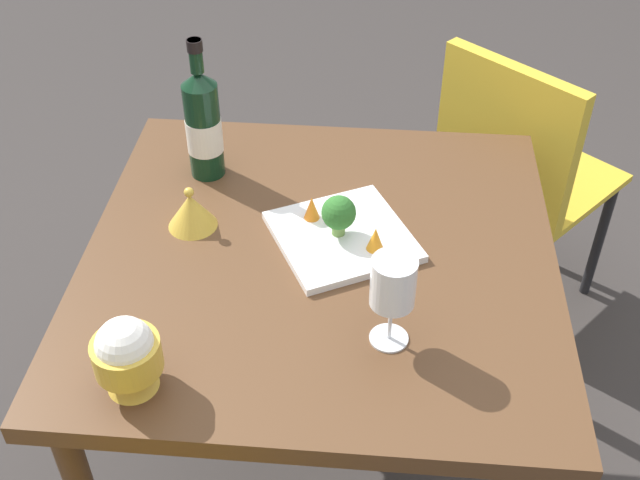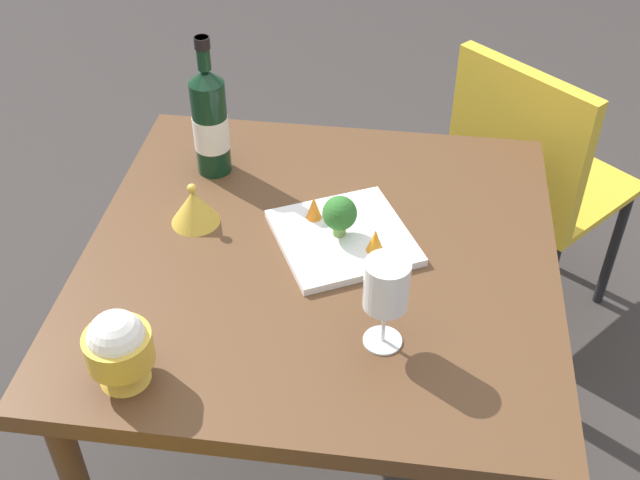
% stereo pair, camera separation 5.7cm
% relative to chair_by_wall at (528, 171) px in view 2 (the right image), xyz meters
% --- Properties ---
extents(ground_plane, '(8.00, 8.00, 0.00)m').
position_rel_chair_by_wall_xyz_m(ground_plane, '(0.47, 0.63, -0.53)').
color(ground_plane, '#383330').
extents(dining_table, '(0.92, 0.92, 0.73)m').
position_rel_chair_by_wall_xyz_m(dining_table, '(0.47, 0.63, 0.12)').
color(dining_table, brown).
rests_on(dining_table, ground_plane).
extents(chair_by_wall, '(0.56, 0.56, 0.85)m').
position_rel_chair_by_wall_xyz_m(chair_by_wall, '(0.00, 0.00, 0.00)').
color(chair_by_wall, gold).
rests_on(chair_by_wall, ground_plane).
extents(wine_bottle, '(0.08, 0.08, 0.32)m').
position_rel_chair_by_wall_xyz_m(wine_bottle, '(0.74, 0.39, 0.33)').
color(wine_bottle, black).
rests_on(wine_bottle, dining_table).
extents(wine_glass, '(0.08, 0.08, 0.18)m').
position_rel_chair_by_wall_xyz_m(wine_glass, '(0.33, 0.85, 0.33)').
color(wine_glass, white).
rests_on(wine_glass, dining_table).
extents(rice_bowl, '(0.11, 0.11, 0.14)m').
position_rel_chair_by_wall_xyz_m(rice_bowl, '(0.75, 0.99, 0.28)').
color(rice_bowl, gold).
rests_on(rice_bowl, dining_table).
extents(rice_bowl_lid, '(0.10, 0.10, 0.09)m').
position_rel_chair_by_wall_xyz_m(rice_bowl_lid, '(0.74, 0.57, 0.24)').
color(rice_bowl_lid, gold).
rests_on(rice_bowl_lid, dining_table).
extents(serving_plate, '(0.34, 0.34, 0.02)m').
position_rel_chair_by_wall_xyz_m(serving_plate, '(0.43, 0.59, 0.21)').
color(serving_plate, white).
rests_on(serving_plate, dining_table).
extents(broccoli_floret, '(0.07, 0.07, 0.09)m').
position_rel_chair_by_wall_xyz_m(broccoli_floret, '(0.44, 0.59, 0.27)').
color(broccoli_floret, '#729E4C').
rests_on(broccoli_floret, serving_plate).
extents(carrot_garnish_left, '(0.03, 0.03, 0.05)m').
position_rel_chair_by_wall_xyz_m(carrot_garnish_left, '(0.37, 0.63, 0.24)').
color(carrot_garnish_left, orange).
rests_on(carrot_garnish_left, serving_plate).
extents(carrot_garnish_right, '(0.03, 0.03, 0.05)m').
position_rel_chair_by_wall_xyz_m(carrot_garnish_right, '(0.50, 0.55, 0.24)').
color(carrot_garnish_right, orange).
rests_on(carrot_garnish_right, serving_plate).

